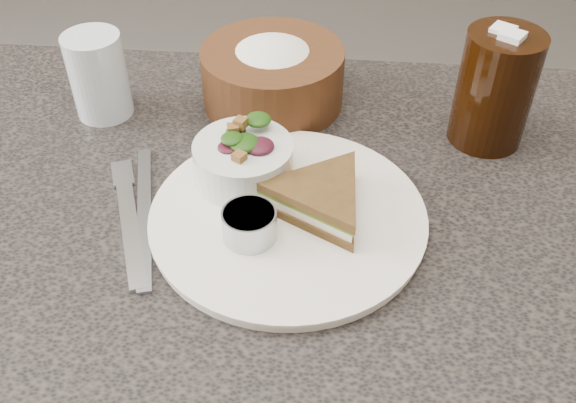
% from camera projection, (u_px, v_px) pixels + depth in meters
% --- Properties ---
extents(dining_table, '(1.00, 0.70, 0.75)m').
position_uv_depth(dining_table, '(276.00, 396.00, 0.96)').
color(dining_table, black).
rests_on(dining_table, floor).
extents(dinner_plate, '(0.30, 0.30, 0.01)m').
position_uv_depth(dinner_plate, '(288.00, 217.00, 0.70)').
color(dinner_plate, silver).
rests_on(dinner_plate, dining_table).
extents(sandwich, '(0.19, 0.19, 0.04)m').
position_uv_depth(sandwich, '(321.00, 199.00, 0.68)').
color(sandwich, '#4F381B').
rests_on(sandwich, dinner_plate).
extents(salad_bowl, '(0.15, 0.15, 0.07)m').
position_uv_depth(salad_bowl, '(243.00, 155.00, 0.72)').
color(salad_bowl, silver).
rests_on(salad_bowl, dinner_plate).
extents(dressing_ramekin, '(0.07, 0.07, 0.03)m').
position_uv_depth(dressing_ramekin, '(249.00, 225.00, 0.66)').
color(dressing_ramekin, '#A6ABB3').
rests_on(dressing_ramekin, dinner_plate).
extents(orange_wedge, '(0.07, 0.07, 0.02)m').
position_uv_depth(orange_wedge, '(325.00, 174.00, 0.73)').
color(orange_wedge, orange).
rests_on(orange_wedge, dinner_plate).
extents(fork, '(0.08, 0.18, 0.01)m').
position_uv_depth(fork, '(130.00, 226.00, 0.69)').
color(fork, '#ABABAC').
rests_on(fork, dining_table).
extents(knife, '(0.07, 0.23, 0.00)m').
position_uv_depth(knife, '(144.00, 214.00, 0.71)').
color(knife, '#9DA2AB').
rests_on(knife, dining_table).
extents(bread_basket, '(0.19, 0.19, 0.11)m').
position_uv_depth(bread_basket, '(273.00, 67.00, 0.84)').
color(bread_basket, brown).
rests_on(bread_basket, dining_table).
extents(cola_glass, '(0.09, 0.09, 0.16)m').
position_uv_depth(cola_glass, '(496.00, 85.00, 0.77)').
color(cola_glass, black).
rests_on(cola_glass, dining_table).
extents(water_glass, '(0.08, 0.08, 0.11)m').
position_uv_depth(water_glass, '(98.00, 76.00, 0.82)').
color(water_glass, silver).
rests_on(water_glass, dining_table).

